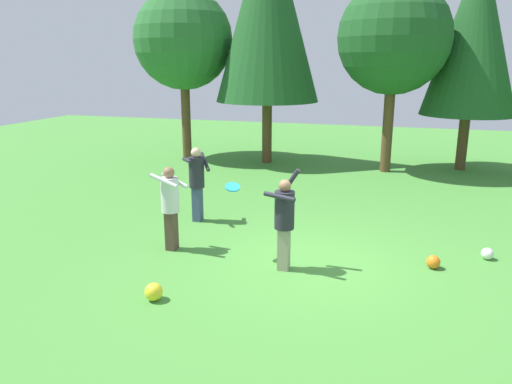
% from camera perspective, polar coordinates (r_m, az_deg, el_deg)
% --- Properties ---
extents(ground_plane, '(40.00, 40.00, 0.00)m').
position_cam_1_polar(ground_plane, '(8.92, 5.64, -8.35)').
color(ground_plane, '#478C38').
extents(person_thrower, '(0.56, 0.57, 1.77)m').
position_cam_1_polar(person_thrower, '(8.38, 3.30, -2.90)').
color(person_thrower, gray).
rests_on(person_thrower, ground_plane).
extents(person_catcher, '(0.58, 0.51, 1.62)m').
position_cam_1_polar(person_catcher, '(9.39, -9.91, -1.07)').
color(person_catcher, '#4C382D').
rests_on(person_catcher, ground_plane).
extents(person_bystander, '(0.73, 0.74, 1.68)m').
position_cam_1_polar(person_bystander, '(11.02, -6.88, 1.62)').
color(person_bystander, '#38476B').
rests_on(person_bystander, ground_plane).
extents(frisbee, '(0.36, 0.36, 0.12)m').
position_cam_1_polar(frisbee, '(8.74, -2.73, 0.59)').
color(frisbee, '#2393D1').
extents(ball_yellow, '(0.28, 0.28, 0.28)m').
position_cam_1_polar(ball_yellow, '(7.75, -11.76, -11.25)').
color(ball_yellow, yellow).
rests_on(ball_yellow, ground_plane).
extents(ball_orange, '(0.24, 0.24, 0.24)m').
position_cam_1_polar(ball_orange, '(9.22, 19.85, -7.63)').
color(ball_orange, orange).
rests_on(ball_orange, ground_plane).
extents(ball_white, '(0.22, 0.22, 0.22)m').
position_cam_1_polar(ball_white, '(10.00, 25.21, -6.48)').
color(ball_white, white).
rests_on(ball_white, ground_plane).
extents(tree_left, '(3.52, 3.52, 8.42)m').
position_cam_1_polar(tree_left, '(17.42, 1.36, 20.72)').
color(tree_left, brown).
rests_on(tree_left, ground_plane).
extents(tree_center, '(3.48, 3.48, 5.94)m').
position_cam_1_polar(tree_center, '(16.38, 15.67, 16.77)').
color(tree_center, brown).
rests_on(tree_center, ground_plane).
extents(tree_far_left, '(3.51, 3.51, 5.99)m').
position_cam_1_polar(tree_far_left, '(18.44, -8.42, 16.99)').
color(tree_far_left, brown).
rests_on(tree_far_left, ground_plane).
extents(tree_right, '(2.95, 2.95, 7.05)m').
position_cam_1_polar(tree_right, '(17.54, 24.00, 16.65)').
color(tree_right, brown).
rests_on(tree_right, ground_plane).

